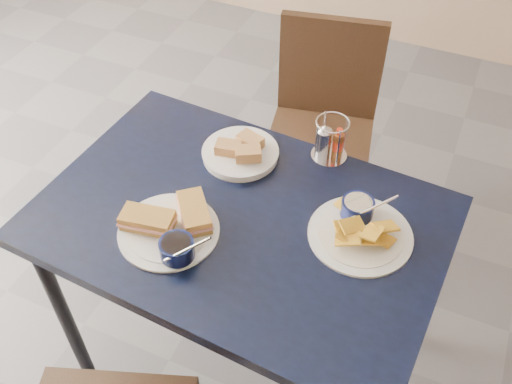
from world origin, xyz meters
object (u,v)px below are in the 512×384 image
at_px(dining_table, 241,233).
at_px(condiment_caddy, 329,141).
at_px(plantain_plate, 359,226).
at_px(sandwich_plate, 171,227).
at_px(bread_basket, 241,152).
at_px(chair_far, 327,114).

relative_size(dining_table, condiment_caddy, 8.51).
bearing_deg(plantain_plate, sandwich_plate, -155.03).
relative_size(bread_basket, condiment_caddy, 1.69).
relative_size(chair_far, plantain_plate, 3.08).
distance_m(chair_far, plantain_plate, 0.88).
xyz_separation_m(dining_table, condiment_caddy, (0.14, 0.33, 0.13)).
relative_size(dining_table, sandwich_plate, 3.84).
bearing_deg(bread_basket, dining_table, -65.72).
distance_m(bread_basket, condiment_caddy, 0.27).
bearing_deg(sandwich_plate, dining_table, 42.50).
height_order(dining_table, chair_far, chair_far).
xyz_separation_m(bread_basket, condiment_caddy, (0.24, 0.11, 0.04)).
bearing_deg(chair_far, plantain_plate, -67.07).
relative_size(dining_table, bread_basket, 5.04).
distance_m(chair_far, sandwich_plate, 1.03).
height_order(dining_table, condiment_caddy, condiment_caddy).
relative_size(dining_table, plantain_plate, 4.13).
height_order(chair_far, plantain_plate, plantain_plate).
xyz_separation_m(dining_table, bread_basket, (-0.10, 0.22, 0.09)).
relative_size(sandwich_plate, bread_basket, 1.31).
xyz_separation_m(dining_table, sandwich_plate, (-0.14, -0.13, 0.10)).
xyz_separation_m(sandwich_plate, condiment_caddy, (0.28, 0.46, 0.03)).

